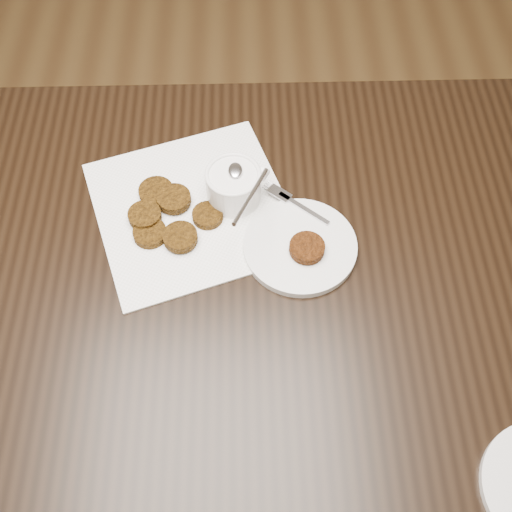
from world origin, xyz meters
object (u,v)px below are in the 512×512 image
at_px(sauce_ramekin, 233,173).
at_px(plate_with_patty, 300,244).
at_px(table, 220,379).
at_px(napkin, 192,208).

relative_size(sauce_ramekin, plate_with_patty, 0.69).
xyz_separation_m(table, napkin, (-0.03, 0.18, 0.38)).
bearing_deg(plate_with_patty, sauce_ramekin, 135.52).
distance_m(table, sauce_ramekin, 0.49).
distance_m(table, napkin, 0.42).
relative_size(table, sauce_ramekin, 11.60).
bearing_deg(table, sauce_ramekin, 77.64).
bearing_deg(sauce_ramekin, napkin, -164.06).
distance_m(napkin, plate_with_patty, 0.21).
bearing_deg(napkin, sauce_ramekin, 15.94).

